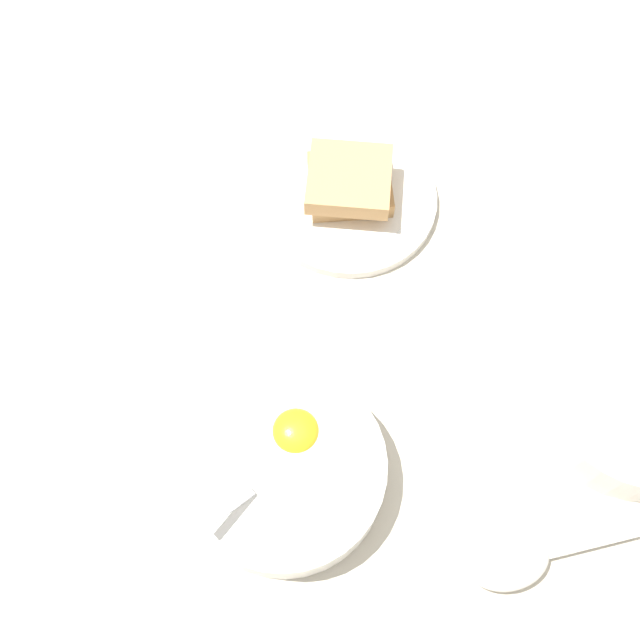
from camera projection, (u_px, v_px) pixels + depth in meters
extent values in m
plane|color=beige|center=(387.00, 325.00, 0.72)|extent=(3.00, 3.00, 0.00)
cylinder|color=white|center=(285.00, 471.00, 0.63)|extent=(0.17, 0.17, 0.05)
cylinder|color=white|center=(284.00, 469.00, 0.63)|extent=(0.14, 0.14, 0.02)
ellipsoid|color=yellow|center=(296.00, 431.00, 0.63)|extent=(0.04, 0.04, 0.02)
cylinder|color=black|center=(262.00, 468.00, 0.62)|extent=(0.03, 0.03, 0.00)
ellipsoid|color=silver|center=(267.00, 480.00, 0.61)|extent=(0.03, 0.02, 0.01)
cube|color=silver|center=(227.00, 510.00, 0.58)|extent=(0.05, 0.01, 0.03)
cylinder|color=white|center=(349.00, 199.00, 0.77)|extent=(0.18, 0.18, 0.01)
cylinder|color=white|center=(349.00, 196.00, 0.76)|extent=(0.13, 0.13, 0.00)
cube|color=tan|center=(350.00, 184.00, 0.76)|extent=(0.11, 0.10, 0.02)
cube|color=tan|center=(349.00, 179.00, 0.73)|extent=(0.11, 0.11, 0.02)
ellipsoid|color=white|center=(507.00, 558.00, 0.61)|extent=(0.08, 0.07, 0.03)
cube|color=white|center=(586.00, 539.00, 0.63)|extent=(0.09, 0.05, 0.01)
cylinder|color=white|center=(635.00, 394.00, 0.66)|extent=(0.18, 0.18, 0.05)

